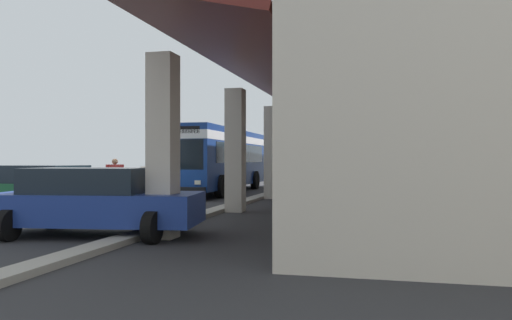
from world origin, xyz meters
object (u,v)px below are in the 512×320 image
Objects in this scene: parked_suv_tan at (170,168)px; potted_palm at (309,175)px; transit_bus at (217,155)px; parked_sedan_blue at (95,201)px; pedestrian at (115,178)px; parked_sedan_green at (45,189)px.

potted_palm reaches higher than parked_suv_tan.
transit_bus is 2.33× the size of parked_suv_tan.
potted_palm is at bearing 174.19° from parked_sedan_blue.
parked_suv_tan is 2.88× the size of pedestrian.
potted_palm is at bearing 142.66° from transit_bus.
parked_sedan_blue is at bearing 7.63° from transit_bus.
parked_sedan_green is at bearing -20.65° from potted_palm.
pedestrian is at bearing -153.67° from parked_sedan_blue.
potted_palm reaches higher than parked_sedan_green.
parked_sedan_blue is at bearing 19.49° from parked_suv_tan.
pedestrian is (-7.79, -3.86, 0.19)m from parked_sedan_blue.
transit_bus is 6.70× the size of pedestrian.
pedestrian is (15.23, 4.29, -0.07)m from parked_suv_tan.
transit_bus is 10.95m from parked_sedan_green.
transit_bus is at bearing 36.01° from parked_suv_tan.
parked_sedan_green is 2.73× the size of pedestrian.
transit_bus is 4.26× the size of potted_palm.
transit_bus reaches higher than pedestrian.
parked_sedan_blue is 8.70m from pedestrian.
pedestrian is (-4.01, 0.12, 0.19)m from parked_sedan_green.
parked_sedan_green is 1.73× the size of potted_palm.
pedestrian is (6.68, -1.92, -0.91)m from transit_bus.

